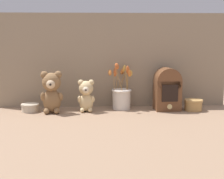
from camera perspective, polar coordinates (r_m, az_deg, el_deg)
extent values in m
plane|color=#8E7056|center=(2.10, 0.03, -3.70)|extent=(4.00, 4.00, 0.00)
cube|color=gray|center=(2.22, -0.18, 4.85)|extent=(1.50, 0.02, 0.60)
ellipsoid|color=olive|center=(2.09, -9.95, -1.85)|extent=(0.11, 0.09, 0.15)
sphere|color=olive|center=(2.07, -10.04, 1.23)|extent=(0.11, 0.11, 0.11)
sphere|color=#D1B289|center=(2.03, -10.15, 0.88)|extent=(0.05, 0.05, 0.05)
sphere|color=black|center=(2.01, -10.22, 0.82)|extent=(0.02, 0.02, 0.02)
sphere|color=olive|center=(2.06, -8.96, 2.45)|extent=(0.04, 0.04, 0.04)
sphere|color=olive|center=(2.07, -11.19, 2.42)|extent=(0.04, 0.04, 0.04)
ellipsoid|color=olive|center=(2.07, -8.59, -1.19)|extent=(0.03, 0.05, 0.07)
ellipsoid|color=olive|center=(2.08, -11.39, -1.22)|extent=(0.03, 0.05, 0.07)
ellipsoid|color=olive|center=(2.07, -9.18, -3.51)|extent=(0.04, 0.06, 0.04)
ellipsoid|color=olive|center=(2.07, -10.81, -3.52)|extent=(0.04, 0.06, 0.04)
ellipsoid|color=#DBBC84|center=(2.10, -4.30, -2.14)|extent=(0.08, 0.07, 0.11)
sphere|color=#DBBC84|center=(2.09, -4.33, 0.25)|extent=(0.09, 0.09, 0.09)
sphere|color=beige|center=(2.05, -4.36, -0.04)|extent=(0.04, 0.04, 0.04)
sphere|color=black|center=(2.04, -4.38, -0.09)|extent=(0.01, 0.01, 0.01)
sphere|color=#DBBC84|center=(2.08, -3.48, 1.18)|extent=(0.03, 0.03, 0.03)
sphere|color=#DBBC84|center=(2.08, -5.21, 1.17)|extent=(0.03, 0.03, 0.03)
ellipsoid|color=#DBBC84|center=(2.09, -3.23, -1.63)|extent=(0.03, 0.04, 0.05)
ellipsoid|color=#DBBC84|center=(2.09, -5.40, -1.64)|extent=(0.03, 0.04, 0.05)
ellipsoid|color=#DBBC84|center=(2.08, -3.68, -3.42)|extent=(0.03, 0.05, 0.03)
ellipsoid|color=#DBBC84|center=(2.09, -4.95, -3.43)|extent=(0.03, 0.05, 0.03)
cylinder|color=silver|center=(2.17, 1.59, -1.61)|extent=(0.11, 0.11, 0.13)
torus|color=silver|center=(2.16, 1.60, -0.15)|extent=(0.13, 0.13, 0.01)
cylinder|color=#9E7542|center=(2.14, 2.48, 1.48)|extent=(0.01, 0.03, 0.11)
ellipsoid|color=#C65B28|center=(2.13, 2.77, 2.96)|extent=(0.03, 0.03, 0.05)
cylinder|color=#9E7542|center=(2.18, 1.91, 1.82)|extent=(0.03, 0.02, 0.13)
ellipsoid|color=gold|center=(2.19, 2.04, 3.52)|extent=(0.04, 0.03, 0.05)
cylinder|color=#9E7542|center=(2.17, 0.82, 1.53)|extent=(0.02, 0.03, 0.11)
ellipsoid|color=#C65B28|center=(2.17, 0.56, 2.98)|extent=(0.04, 0.04, 0.07)
cylinder|color=#9E7542|center=(2.20, 1.70, 1.61)|extent=(0.06, 0.01, 0.11)
ellipsoid|color=orange|center=(2.22, 1.76, 3.08)|extent=(0.04, 0.03, 0.05)
cylinder|color=#9E7542|center=(2.15, 0.33, 1.42)|extent=(0.01, 0.05, 0.11)
ellipsoid|color=orange|center=(2.14, -0.36, 2.82)|extent=(0.02, 0.04, 0.04)
cylinder|color=#9E7542|center=(2.14, 2.54, 1.35)|extent=(0.02, 0.03, 0.11)
ellipsoid|color=orange|center=(2.12, 2.93, 2.72)|extent=(0.03, 0.04, 0.05)
cylinder|color=#9E7542|center=(2.16, 2.64, 1.37)|extent=(0.01, 0.04, 0.10)
ellipsoid|color=gold|center=(2.16, 3.10, 2.69)|extent=(0.03, 0.04, 0.05)
cylinder|color=#9E7542|center=(2.10, 1.09, 1.90)|extent=(0.05, 0.03, 0.15)
ellipsoid|color=#C65B28|center=(2.07, 0.82, 3.91)|extent=(0.04, 0.04, 0.05)
cylinder|color=#9E7542|center=(2.14, 2.40, 1.62)|extent=(0.01, 0.02, 0.13)
ellipsoid|color=#C65B28|center=(2.12, 2.65, 3.27)|extent=(0.03, 0.03, 0.06)
cube|color=brown|center=(2.16, 9.15, -0.93)|extent=(0.16, 0.13, 0.19)
cylinder|color=brown|center=(2.15, 9.21, 1.53)|extent=(0.16, 0.13, 0.15)
cube|color=black|center=(2.10, 9.61, -0.62)|extent=(0.10, 0.01, 0.10)
cylinder|color=#D6BC7A|center=(2.11, 9.56, -2.83)|extent=(0.03, 0.01, 0.03)
cylinder|color=tan|center=(2.19, 13.37, -2.69)|extent=(0.11, 0.11, 0.06)
cylinder|color=tan|center=(2.18, 13.40, -1.80)|extent=(0.11, 0.11, 0.01)
cylinder|color=beige|center=(2.16, -13.47, -3.08)|extent=(0.10, 0.10, 0.04)
cylinder|color=beige|center=(2.15, -13.49, -2.45)|extent=(0.11, 0.11, 0.01)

